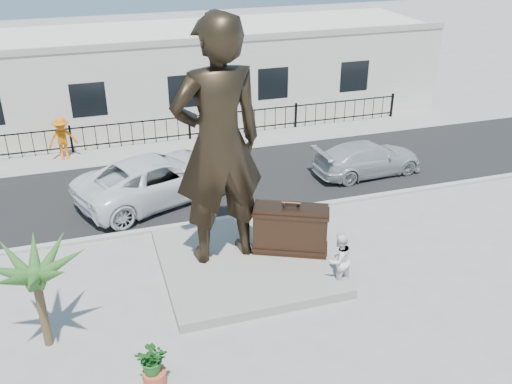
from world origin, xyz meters
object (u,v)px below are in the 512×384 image
suitcase (290,229)px  statue (218,144)px  car_white (158,178)px  tourist (339,260)px

suitcase → statue: bearing=-168.7°
suitcase → car_white: bearing=146.0°
tourist → car_white: bearing=-75.9°
statue → suitcase: bearing=160.8°
suitcase → tourist: 1.95m
tourist → car_white: 8.38m
tourist → suitcase: bearing=-79.1°
tourist → car_white: (-4.25, 7.22, 0.01)m
tourist → statue: bearing=-52.8°
statue → suitcase: (2.13, -0.50, -2.96)m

